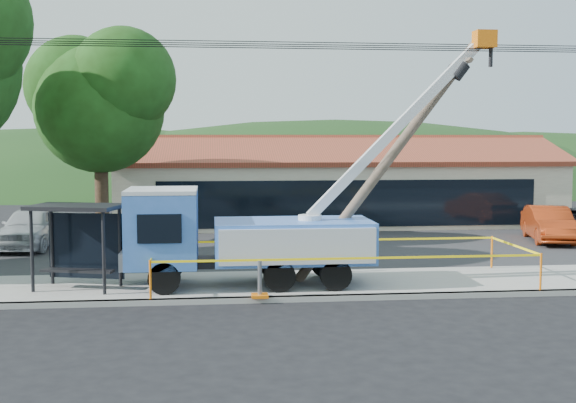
# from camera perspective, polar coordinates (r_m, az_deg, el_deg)

# --- Properties ---
(ground) EXTENTS (120.00, 120.00, 0.00)m
(ground) POSITION_cam_1_polar(r_m,az_deg,el_deg) (18.08, 2.04, -9.36)
(ground) COLOR black
(ground) RESTS_ON ground
(curb) EXTENTS (60.00, 0.25, 0.15)m
(curb) POSITION_cam_1_polar(r_m,az_deg,el_deg) (20.09, 1.19, -7.68)
(curb) COLOR gray
(curb) RESTS_ON ground
(sidewalk) EXTENTS (60.00, 4.00, 0.15)m
(sidewalk) POSITION_cam_1_polar(r_m,az_deg,el_deg) (21.93, 0.56, -6.60)
(sidewalk) COLOR gray
(sidewalk) RESTS_ON ground
(parking_lot) EXTENTS (60.00, 12.00, 0.10)m
(parking_lot) POSITION_cam_1_polar(r_m,az_deg,el_deg) (29.78, -1.23, -3.56)
(parking_lot) COLOR #28282B
(parking_lot) RESTS_ON ground
(strip_mall) EXTENTS (22.50, 8.53, 4.67)m
(strip_mall) POSITION_cam_1_polar(r_m,az_deg,el_deg) (37.97, 3.77, 1.06)
(strip_mall) COLOR #BFB097
(strip_mall) RESTS_ON ground
(tree_lot) EXTENTS (6.30, 5.60, 8.94)m
(tree_lot) POSITION_cam_1_polar(r_m,az_deg,el_deg) (30.73, -14.67, 8.06)
(tree_lot) COLOR #332316
(tree_lot) RESTS_ON ground
(hill_west) EXTENTS (78.40, 56.00, 28.00)m
(hill_west) POSITION_cam_1_polar(r_m,az_deg,el_deg) (73.55, -15.87, 1.31)
(hill_west) COLOR #193A15
(hill_west) RESTS_ON ground
(hill_center) EXTENTS (89.60, 64.00, 32.00)m
(hill_center) POSITION_cam_1_polar(r_m,az_deg,el_deg) (73.55, 3.71, 1.49)
(hill_center) COLOR #193A15
(hill_center) RESTS_ON ground
(hill_east) EXTENTS (72.80, 52.00, 26.00)m
(hill_east) POSITION_cam_1_polar(r_m,az_deg,el_deg) (79.43, 18.08, 1.52)
(hill_east) COLOR #193A15
(hill_east) RESTS_ON ground
(utility_truck) EXTENTS (10.95, 3.88, 7.51)m
(utility_truck) POSITION_cam_1_polar(r_m,az_deg,el_deg) (21.32, -3.58, -2.58)
(utility_truck) COLOR black
(utility_truck) RESTS_ON ground
(leaning_pole) EXTENTS (5.74, 1.75, 7.45)m
(leaning_pole) POSITION_cam_1_polar(r_m,az_deg,el_deg) (22.30, 8.57, 4.13)
(leaning_pole) COLOR #4E4432
(leaning_pole) RESTS_ON ground
(bus_shelter) EXTENTS (2.85, 2.16, 2.44)m
(bus_shelter) POSITION_cam_1_polar(r_m,az_deg,el_deg) (21.73, -16.20, -1.93)
(bus_shelter) COLOR black
(bus_shelter) RESTS_ON ground
(caution_tape) EXTENTS (11.07, 3.69, 1.07)m
(caution_tape) POSITION_cam_1_polar(r_m,az_deg,el_deg) (21.90, 4.11, -4.33)
(caution_tape) COLOR orange
(caution_tape) RESTS_ON ground
(car_silver) EXTENTS (2.33, 5.04, 1.67)m
(car_silver) POSITION_cam_1_polar(r_m,az_deg,el_deg) (30.92, -19.51, -3.63)
(car_silver) COLOR #B7BABF
(car_silver) RESTS_ON ground
(car_red) EXTENTS (2.60, 4.79, 1.50)m
(car_red) POSITION_cam_1_polar(r_m,az_deg,el_deg) (32.86, 19.89, -3.14)
(car_red) COLOR #A13110
(car_red) RESTS_ON ground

